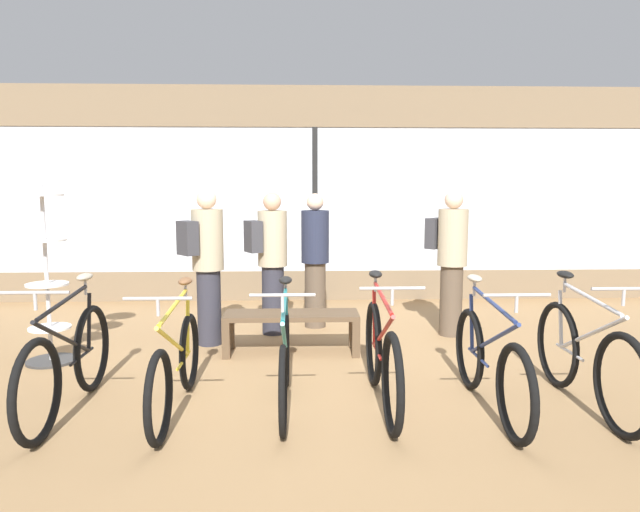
# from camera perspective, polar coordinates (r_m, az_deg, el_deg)

# --- Properties ---
(ground_plane) EXTENTS (24.00, 24.00, 0.00)m
(ground_plane) POSITION_cam_1_polar(r_m,az_deg,el_deg) (5.15, 0.64, -12.81)
(ground_plane) COLOR #99754C
(shop_back_wall) EXTENTS (12.00, 0.08, 3.20)m
(shop_back_wall) POSITION_cam_1_polar(r_m,az_deg,el_deg) (8.60, -0.52, 6.37)
(shop_back_wall) COLOR #7A664C
(shop_back_wall) RESTS_ON ground_plane
(bicycle_far_left) EXTENTS (0.46, 1.77, 1.05)m
(bicycle_far_left) POSITION_cam_1_polar(r_m,az_deg,el_deg) (4.85, -23.88, -9.76)
(bicycle_far_left) COLOR black
(bicycle_far_left) RESTS_ON ground_plane
(bicycle_left) EXTENTS (0.46, 1.73, 1.01)m
(bicycle_left) POSITION_cam_1_polar(r_m,az_deg,el_deg) (4.61, -14.18, -10.63)
(bicycle_left) COLOR black
(bicycle_left) RESTS_ON ground_plane
(bicycle_center_left) EXTENTS (0.46, 1.65, 1.01)m
(bicycle_center_left) POSITION_cam_1_polar(r_m,az_deg,el_deg) (4.58, -3.54, -10.47)
(bicycle_center_left) COLOR black
(bicycle_center_left) RESTS_ON ground_plane
(bicycle_center_right) EXTENTS (0.46, 1.77, 1.05)m
(bicycle_center_right) POSITION_cam_1_polar(r_m,az_deg,el_deg) (4.62, 6.18, -10.02)
(bicycle_center_right) COLOR black
(bicycle_center_right) RESTS_ON ground_plane
(bicycle_right) EXTENTS (0.46, 1.77, 1.03)m
(bicycle_right) POSITION_cam_1_polar(r_m,az_deg,el_deg) (4.68, 16.58, -10.28)
(bicycle_right) COLOR black
(bicycle_right) RESTS_ON ground_plane
(bicycle_far_right) EXTENTS (0.46, 1.76, 1.05)m
(bicycle_far_right) POSITION_cam_1_polar(r_m,az_deg,el_deg) (5.00, 25.03, -9.25)
(bicycle_far_right) COLOR black
(bicycle_far_right) RESTS_ON ground_plane
(accessory_rack) EXTENTS (0.48, 0.48, 1.76)m
(accessory_rack) POSITION_cam_1_polar(r_m,az_deg,el_deg) (6.21, -25.59, -3.16)
(accessory_rack) COLOR #333333
(accessory_rack) RESTS_ON ground_plane
(display_bench) EXTENTS (1.40, 0.44, 0.43)m
(display_bench) POSITION_cam_1_polar(r_m,az_deg,el_deg) (5.99, -2.88, -6.41)
(display_bench) COLOR brown
(display_bench) RESTS_ON ground_plane
(customer_near_rack) EXTENTS (0.55, 0.53, 1.71)m
(customer_near_rack) POSITION_cam_1_polar(r_m,az_deg,el_deg) (6.31, -11.28, -0.58)
(customer_near_rack) COLOR #2D2D38
(customer_near_rack) RESTS_ON ground_plane
(customer_by_window) EXTENTS (0.41, 0.41, 1.65)m
(customer_by_window) POSITION_cam_1_polar(r_m,az_deg,el_deg) (7.00, -0.49, -0.16)
(customer_by_window) COLOR brown
(customer_by_window) RESTS_ON ground_plane
(customer_mid_floor) EXTENTS (0.56, 0.48, 1.67)m
(customer_mid_floor) POSITION_cam_1_polar(r_m,az_deg,el_deg) (6.67, -4.91, -0.26)
(customer_mid_floor) COLOR #2D2D38
(customer_mid_floor) RESTS_ON ground_plane
(customer_near_bench) EXTENTS (0.54, 0.55, 1.69)m
(customer_near_bench) POSITION_cam_1_polar(r_m,az_deg,el_deg) (6.78, 12.95, -0.18)
(customer_near_bench) COLOR brown
(customer_near_bench) RESTS_ON ground_plane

